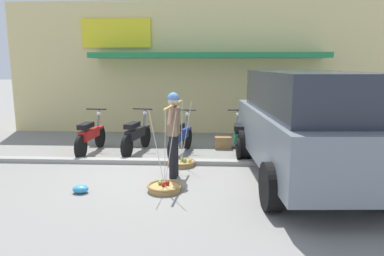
{
  "coord_description": "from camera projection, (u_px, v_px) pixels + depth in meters",
  "views": [
    {
      "loc": [
        0.86,
        -6.99,
        2.22
      ],
      "look_at": [
        0.48,
        0.6,
        0.85
      ],
      "focal_mm": 32.93,
      "sensor_mm": 36.0,
      "label": 1
    }
  ],
  "objects": [
    {
      "name": "plastic_litter_bag",
      "position": [
        81.0,
        189.0,
        6.17
      ],
      "size": [
        0.28,
        0.22,
        0.14
      ],
      "primitive_type": "ellipsoid",
      "color": "#3393D1",
      "rests_on": "ground"
    },
    {
      "name": "sidewalk_curb",
      "position": [
        171.0,
        162.0,
        7.99
      ],
      "size": [
        20.0,
        0.24,
        0.1
      ],
      "primitive_type": "cube",
      "color": "gray",
      "rests_on": "ground"
    },
    {
      "name": "storefront_building",
      "position": [
        209.0,
        68.0,
        13.68
      ],
      "size": [
        13.0,
        6.0,
        4.2
      ],
      "color": "#DBC684",
      "rests_on": "ground"
    },
    {
      "name": "fruit_basket_left_side",
      "position": [
        182.0,
        162.0,
        7.85
      ],
      "size": [
        0.62,
        0.62,
        1.45
      ],
      "color": "#B2894C",
      "rests_on": "ground"
    },
    {
      "name": "wooden_crate",
      "position": [
        223.0,
        142.0,
        9.48
      ],
      "size": [
        0.44,
        0.36,
        0.32
      ],
      "primitive_type": "cube",
      "color": "olive",
      "rests_on": "ground"
    },
    {
      "name": "fruit_vendor",
      "position": [
        174.0,
        129.0,
        6.9
      ],
      "size": [
        0.24,
        1.62,
        1.7
      ],
      "color": "black",
      "rests_on": "ground"
    },
    {
      "name": "ground_plane",
      "position": [
        168.0,
        173.0,
        7.31
      ],
      "size": [
        90.0,
        90.0,
        0.0
      ],
      "primitive_type": "plane",
      "color": "gray"
    },
    {
      "name": "motorcycle_end_of_row",
      "position": [
        238.0,
        137.0,
        8.69
      ],
      "size": [
        0.54,
        1.82,
        1.09
      ],
      "color": "black",
      "rests_on": "ground"
    },
    {
      "name": "motorcycle_second_in_row",
      "position": [
        136.0,
        135.0,
        8.94
      ],
      "size": [
        0.56,
        1.8,
        1.09
      ],
      "color": "black",
      "rests_on": "ground"
    },
    {
      "name": "parked_truck",
      "position": [
        306.0,
        123.0,
        6.67
      ],
      "size": [
        2.37,
        4.9,
        2.1
      ],
      "color": "slate",
      "rests_on": "ground"
    },
    {
      "name": "fruit_basket_right_side",
      "position": [
        165.0,
        187.0,
        6.27
      ],
      "size": [
        0.62,
        0.62,
        1.45
      ],
      "color": "#B2894C",
      "rests_on": "ground"
    },
    {
      "name": "motorcycle_nearest_shop",
      "position": [
        90.0,
        136.0,
        8.88
      ],
      "size": [
        0.54,
        1.82,
        1.09
      ],
      "color": "black",
      "rests_on": "ground"
    },
    {
      "name": "motorcycle_third_in_row",
      "position": [
        180.0,
        137.0,
        8.74
      ],
      "size": [
        0.6,
        1.79,
        1.09
      ],
      "color": "black",
      "rests_on": "ground"
    }
  ]
}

